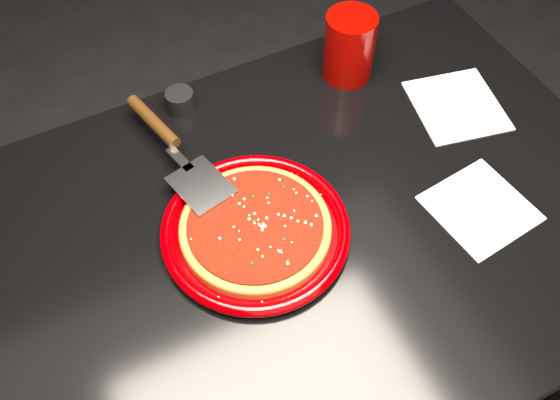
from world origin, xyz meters
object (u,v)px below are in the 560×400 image
at_px(plate, 255,230).
at_px(cup, 349,47).
at_px(ramekin, 180,101).
at_px(table, 289,326).
at_px(pizza_server, 176,149).

relative_size(plate, cup, 2.28).
height_order(cup, ramekin, cup).
bearing_deg(plate, table, -20.10).
bearing_deg(cup, table, -133.71).
bearing_deg(ramekin, cup, -10.06).
xyz_separation_m(plate, ramekin, (-0.00, 0.32, 0.01)).
height_order(plate, cup, cup).
height_order(pizza_server, ramekin, pizza_server).
bearing_deg(table, plate, 159.90).
distance_m(cup, ramekin, 0.34).
bearing_deg(cup, pizza_server, -170.18).
bearing_deg(ramekin, plate, -89.49).
xyz_separation_m(pizza_server, cup, (0.38, 0.07, 0.03)).
xyz_separation_m(table, cup, (0.27, 0.28, 0.44)).
height_order(pizza_server, cup, cup).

